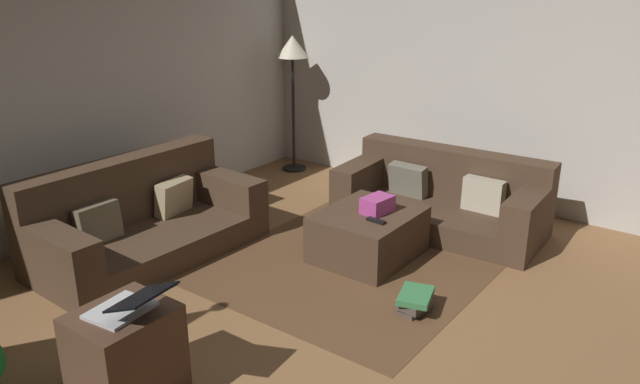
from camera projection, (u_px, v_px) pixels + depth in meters
ground_plane at (352, 358)px, 3.85m from camera, size 6.40×6.40×0.00m
rear_partition at (39, 91)px, 5.16m from camera, size 6.40×0.12×2.60m
corner_partition at (544, 78)px, 5.77m from camera, size 0.12×6.40×2.60m
couch_left at (141, 221)px, 5.18m from camera, size 1.91×0.99×0.78m
couch_right at (443, 198)px, 5.73m from camera, size 0.93×1.88×0.68m
ottoman at (368, 234)px, 5.13m from camera, size 0.84×0.70×0.39m
gift_box at (377, 205)px, 5.04m from camera, size 0.27×0.21×0.13m
tv_remote at (376, 221)px, 4.87m from camera, size 0.06×0.16×0.02m
side_table at (126, 355)px, 3.42m from camera, size 0.52×0.44×0.54m
laptop at (128, 305)px, 3.28m from camera, size 0.37×0.46×0.19m
book_stack at (415, 301)px, 4.34m from camera, size 0.35×0.29×0.14m
corner_lamp at (293, 57)px, 6.97m from camera, size 0.36×0.36×1.55m
area_rug at (368, 256)px, 5.20m from camera, size 2.60×2.00×0.01m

